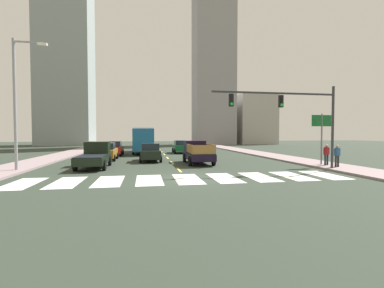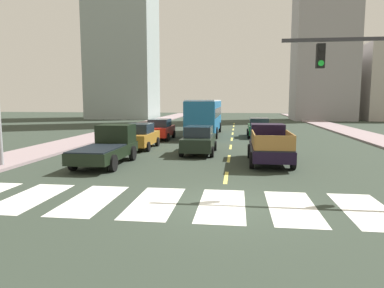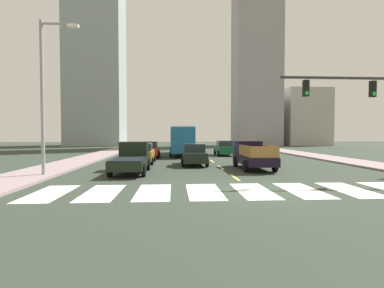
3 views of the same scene
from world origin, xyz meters
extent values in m
plane|color=#2B352B|center=(0.00, 0.00, 0.00)|extent=(160.00, 160.00, 0.00)
cube|color=gray|center=(-12.00, 18.00, 0.07)|extent=(3.34, 110.00, 0.15)
cube|color=silver|center=(-6.55, 0.00, 0.00)|extent=(1.46, 3.69, 0.01)
cube|color=silver|center=(-4.37, 0.00, 0.00)|extent=(1.46, 3.69, 0.01)
cube|color=silver|center=(-2.18, 0.00, 0.00)|extent=(1.46, 3.69, 0.01)
cube|color=silver|center=(0.00, 0.00, 0.00)|extent=(1.46, 3.69, 0.01)
cube|color=silver|center=(2.18, 0.00, 0.00)|extent=(1.46, 3.69, 0.01)
cube|color=silver|center=(4.37, 0.00, 0.00)|extent=(1.46, 3.69, 0.01)
cube|color=#E3D456|center=(0.00, 4.00, 0.00)|extent=(0.16, 2.40, 0.01)
cube|color=#E3D456|center=(0.00, 9.00, 0.00)|extent=(0.16, 2.40, 0.01)
cube|color=#E3D456|center=(0.00, 14.00, 0.00)|extent=(0.16, 2.40, 0.01)
cube|color=#E3D456|center=(0.00, 19.00, 0.00)|extent=(0.16, 2.40, 0.01)
cube|color=#E3D456|center=(0.00, 24.00, 0.00)|extent=(0.16, 2.40, 0.01)
cube|color=#E3D456|center=(0.00, 29.00, 0.00)|extent=(0.16, 2.40, 0.01)
cube|color=#E3D456|center=(0.00, 34.00, 0.00)|extent=(0.16, 2.40, 0.01)
cube|color=#E3D456|center=(0.00, 39.00, 0.00)|extent=(0.16, 2.40, 0.01)
cube|color=black|center=(2.15, 7.77, 0.68)|extent=(1.96, 5.20, 0.56)
cube|color=black|center=(2.15, 9.47, 1.46)|extent=(1.84, 1.60, 1.00)
cube|color=#19232D|center=(2.15, 9.91, 1.64)|extent=(1.72, 0.08, 0.56)
cube|color=black|center=(2.15, 6.82, 0.99)|extent=(1.84, 3.30, 0.06)
cylinder|color=black|center=(1.17, 9.33, 0.40)|extent=(0.22, 0.80, 0.80)
cylinder|color=black|center=(3.13, 9.33, 0.40)|extent=(0.22, 0.80, 0.80)
cylinder|color=black|center=(1.17, 6.21, 0.40)|extent=(0.22, 0.80, 0.80)
cylinder|color=black|center=(3.13, 6.21, 0.40)|extent=(0.22, 0.80, 0.80)
cube|color=olive|center=(1.25, 6.82, 1.37)|extent=(0.06, 3.17, 0.70)
cube|color=olive|center=(3.05, 6.82, 1.37)|extent=(0.06, 3.17, 0.70)
cube|color=olive|center=(2.15, 5.24, 1.37)|extent=(1.80, 0.06, 0.70)
cube|color=black|center=(-6.24, 6.15, 0.68)|extent=(1.96, 5.20, 0.56)
cube|color=black|center=(-6.24, 7.85, 1.46)|extent=(1.84, 1.60, 1.00)
cube|color=#19232D|center=(-6.24, 8.29, 1.64)|extent=(1.72, 0.08, 0.56)
cube|color=black|center=(-6.24, 5.20, 0.99)|extent=(1.84, 3.30, 0.06)
cylinder|color=black|center=(-7.22, 7.71, 0.40)|extent=(0.22, 0.80, 0.80)
cylinder|color=black|center=(-5.26, 7.71, 0.40)|extent=(0.22, 0.80, 0.80)
cylinder|color=black|center=(-7.22, 4.59, 0.40)|extent=(0.22, 0.80, 0.80)
cylinder|color=black|center=(-5.26, 4.59, 0.40)|extent=(0.22, 0.80, 0.80)
cube|color=#1C6094|center=(-2.58, 22.08, 1.85)|extent=(2.50, 10.80, 2.70)
cube|color=#19232D|center=(-2.58, 22.08, 2.20)|extent=(2.52, 9.94, 0.80)
cube|color=silver|center=(-2.58, 22.08, 3.26)|extent=(2.40, 10.37, 0.12)
cylinder|color=black|center=(-3.83, 25.43, 0.50)|extent=(0.22, 1.00, 1.00)
cylinder|color=black|center=(-1.33, 25.43, 0.50)|extent=(0.22, 1.00, 1.00)
cylinder|color=black|center=(-3.83, 19.11, 0.50)|extent=(0.22, 1.00, 1.00)
cylinder|color=black|center=(-1.33, 19.11, 0.50)|extent=(0.22, 1.00, 1.00)
cube|color=black|center=(-1.90, 10.66, 0.70)|extent=(1.80, 4.40, 0.76)
cube|color=#1E2833|center=(-1.90, 10.51, 1.40)|extent=(1.58, 2.11, 0.64)
cylinder|color=black|center=(-2.80, 12.02, 0.32)|extent=(0.22, 0.64, 0.64)
cylinder|color=black|center=(-1.00, 12.02, 0.32)|extent=(0.22, 0.64, 0.64)
cylinder|color=black|center=(-2.80, 9.29, 0.32)|extent=(0.22, 0.64, 0.64)
cylinder|color=black|center=(-1.00, 9.29, 0.32)|extent=(0.22, 0.64, 0.64)
cube|color=red|center=(-6.02, 18.18, 0.70)|extent=(1.80, 4.40, 0.76)
cube|color=#1E2833|center=(-6.02, 18.03, 1.40)|extent=(1.58, 2.11, 0.64)
cylinder|color=black|center=(-6.92, 19.54, 0.32)|extent=(0.22, 0.64, 0.64)
cylinder|color=black|center=(-5.12, 19.54, 0.32)|extent=(0.22, 0.64, 0.64)
cylinder|color=black|center=(-6.92, 16.82, 0.32)|extent=(0.22, 0.64, 0.64)
cylinder|color=black|center=(-5.12, 16.82, 0.32)|extent=(0.22, 0.64, 0.64)
cube|color=#135228|center=(2.34, 21.03, 0.70)|extent=(1.80, 4.40, 0.76)
cube|color=#1E2833|center=(2.34, 20.88, 1.40)|extent=(1.58, 2.11, 0.64)
cylinder|color=black|center=(1.44, 22.39, 0.32)|extent=(0.22, 0.64, 0.64)
cylinder|color=black|center=(3.24, 22.39, 0.32)|extent=(0.22, 0.64, 0.64)
cylinder|color=black|center=(1.44, 19.66, 0.32)|extent=(0.22, 0.64, 0.64)
cylinder|color=black|center=(3.24, 19.66, 0.32)|extent=(0.22, 0.64, 0.64)
cube|color=#AB7728|center=(-6.16, 12.41, 0.70)|extent=(1.80, 4.40, 0.76)
cube|color=#1E2833|center=(-6.16, 12.26, 1.40)|extent=(1.58, 2.11, 0.64)
cylinder|color=black|center=(-7.06, 13.77, 0.32)|extent=(0.22, 0.64, 0.64)
cylinder|color=black|center=(-5.26, 13.77, 0.32)|extent=(0.22, 0.64, 0.64)
cylinder|color=black|center=(-7.06, 11.05, 0.32)|extent=(0.22, 0.64, 0.64)
cylinder|color=black|center=(-5.26, 11.05, 0.32)|extent=(0.22, 0.64, 0.64)
cube|color=black|center=(3.30, 2.19, 4.85)|extent=(0.28, 0.24, 0.84)
cylinder|color=black|center=(3.30, 2.06, 5.11)|extent=(0.20, 0.04, 0.20)
cylinder|color=black|center=(3.30, 2.06, 4.85)|extent=(0.20, 0.04, 0.20)
cylinder|color=green|center=(3.30, 2.06, 4.59)|extent=(0.20, 0.04, 0.20)
cube|color=#8B9997|center=(-19.96, 50.99, 17.87)|extent=(11.28, 9.39, 35.73)
camera|label=1|loc=(-2.43, -15.45, 2.61)|focal=25.54mm
camera|label=2|loc=(0.44, -10.92, 3.32)|focal=32.96mm
camera|label=3|loc=(-3.49, -12.57, 2.50)|focal=27.39mm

